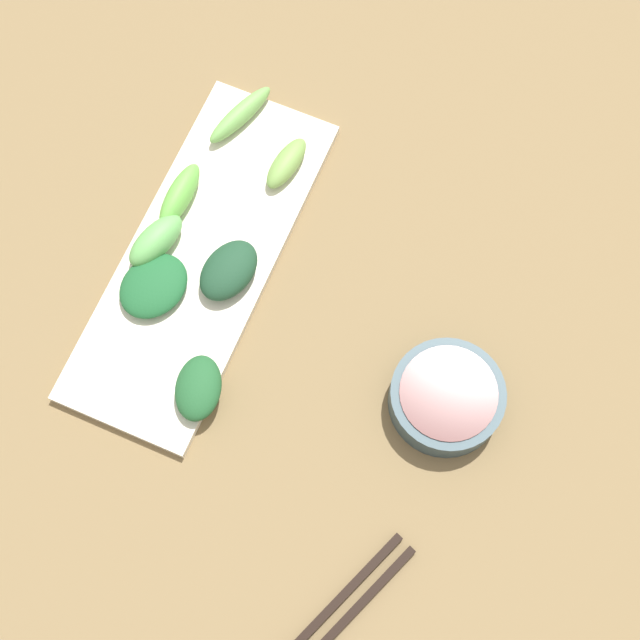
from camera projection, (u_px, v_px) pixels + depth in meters
tabletop at (301, 311)px, 0.98m from camera, size 2.10×2.10×0.02m
sauce_bowl at (447, 397)px, 0.92m from camera, size 0.11×0.11×0.04m
serving_plate at (202, 258)px, 0.98m from camera, size 0.15×0.39×0.01m
broccoli_stalk_0 at (240, 115)px, 1.01m from camera, size 0.05×0.09×0.02m
broccoli_stalk_1 at (180, 195)px, 0.98m from camera, size 0.03×0.08×0.03m
broccoli_leafy_2 at (198, 388)px, 0.92m from camera, size 0.06×0.08×0.03m
broccoli_stalk_3 at (154, 243)px, 0.96m from camera, size 0.05×0.08×0.03m
broccoli_stalk_4 at (286, 163)px, 1.00m from camera, size 0.04×0.07×0.02m
broccoli_leafy_5 at (227, 275)px, 0.95m from camera, size 0.06×0.08×0.03m
broccoli_leafy_6 at (153, 286)px, 0.95m from camera, size 0.08×0.09×0.02m
chopsticks at (320, 633)px, 0.86m from camera, size 0.11×0.22×0.01m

